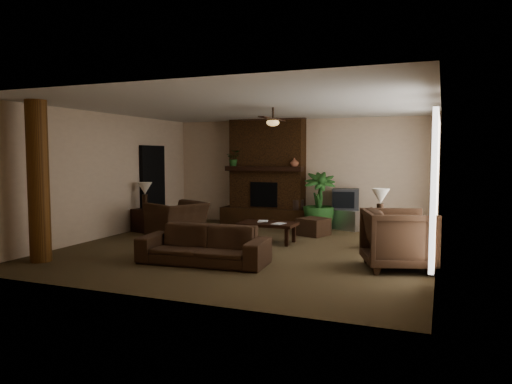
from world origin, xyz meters
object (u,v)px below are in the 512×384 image
at_px(log_column, 38,182).
at_px(floor_vase, 297,210).
at_px(coffee_table, 268,225).
at_px(tv_stand, 347,219).
at_px(armchair_left, 177,213).
at_px(side_table_right, 382,235).
at_px(lamp_left, 145,190).
at_px(lamp_right, 380,199).
at_px(side_table_left, 145,220).
at_px(armchair_right, 398,236).
at_px(ottoman, 313,227).
at_px(floor_plant, 319,214).
at_px(sofa, 204,238).

bearing_deg(log_column, floor_vase, 61.42).
height_order(coffee_table, tv_stand, tv_stand).
relative_size(armchair_left, side_table_right, 2.15).
xyz_separation_m(lamp_left, lamp_right, (5.59, -0.11, 0.00)).
xyz_separation_m(floor_vase, side_table_left, (-3.22, -2.12, -0.16)).
xyz_separation_m(floor_vase, lamp_left, (-3.22, -2.12, 0.57)).
bearing_deg(armchair_left, lamp_left, -80.20).
bearing_deg(armchair_right, side_table_right, -3.00).
height_order(ottoman, floor_plant, floor_plant).
xyz_separation_m(tv_stand, side_table_left, (-4.51, -2.12, 0.03)).
bearing_deg(armchair_left, lamp_right, 112.76).
relative_size(armchair_left, side_table_left, 2.15).
bearing_deg(lamp_right, side_table_right, -23.12).
height_order(armchair_right, lamp_right, lamp_right).
bearing_deg(lamp_right, floor_plant, 131.60).
xyz_separation_m(floor_vase, floor_plant, (0.65, -0.30, -0.03)).
bearing_deg(armchair_left, sofa, 61.16).
distance_m(log_column, lamp_right, 6.34).
distance_m(sofa, armchair_right, 3.25).
bearing_deg(ottoman, armchair_right, -51.50).
bearing_deg(lamp_left, lamp_right, -1.16).
bearing_deg(sofa, log_column, -165.60).
distance_m(sofa, lamp_left, 3.90).
distance_m(floor_vase, lamp_right, 3.30).
relative_size(floor_plant, lamp_left, 2.20).
distance_m(log_column, side_table_left, 3.62).
xyz_separation_m(coffee_table, side_table_left, (-3.29, 0.30, -0.10)).
xyz_separation_m(coffee_table, floor_vase, (-0.07, 2.42, 0.06)).
xyz_separation_m(ottoman, side_table_right, (1.67, -1.07, 0.08)).
relative_size(sofa, armchair_right, 2.05).
xyz_separation_m(ottoman, lamp_left, (-3.96, -0.94, 0.80)).
distance_m(sofa, side_table_right, 3.61).
distance_m(armchair_left, side_table_right, 4.62).
height_order(armchair_right, ottoman, armchair_right).
relative_size(armchair_right, floor_plant, 0.76).
bearing_deg(ottoman, sofa, -106.61).
distance_m(armchair_right, coffee_table, 3.12).
distance_m(ottoman, floor_vase, 1.41).
xyz_separation_m(log_column, armchair_left, (0.82, 3.22, -0.88)).
distance_m(armchair_right, side_table_right, 1.66).
height_order(log_column, floor_vase, log_column).
bearing_deg(tv_stand, armchair_left, -121.34).
xyz_separation_m(floor_plant, side_table_right, (1.76, -1.95, -0.13)).
relative_size(sofa, side_table_right, 4.02).
bearing_deg(sofa, floor_vase, 82.24).
bearing_deg(floor_vase, coffee_table, -88.40).
bearing_deg(floor_vase, side_table_left, -146.67).
bearing_deg(armchair_left, side_table_left, -80.13).
height_order(ottoman, side_table_right, side_table_right).
xyz_separation_m(sofa, floor_vase, (0.30, 4.64, -0.00)).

